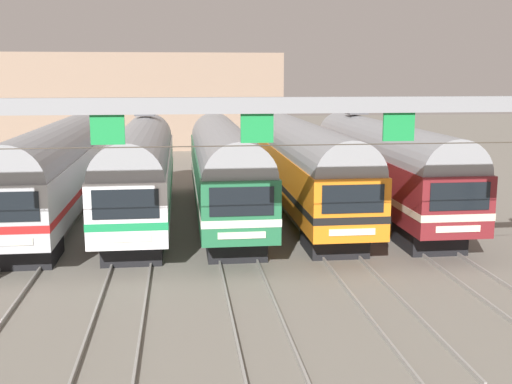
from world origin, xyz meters
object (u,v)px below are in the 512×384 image
commuter_train_maroon (383,163)px  catenary_gantry (257,143)px  commuter_train_stainless (55,169)px  commuter_train_white (141,167)px  commuter_train_green (224,166)px  commuter_train_orange (305,164)px

commuter_train_maroon → catenary_gantry: size_ratio=0.85×
commuter_train_stainless → commuter_train_white: commuter_train_white is taller
commuter_train_maroon → catenary_gantry: 15.90m
catenary_gantry → commuter_train_green: bearing=90.0°
commuter_train_orange → commuter_train_stainless: bearing=180.0°
commuter_train_stainless → commuter_train_white: 4.01m
commuter_train_maroon → commuter_train_stainless: bearing=-180.0°
commuter_train_white → catenary_gantry: 14.31m
commuter_train_green → commuter_train_maroon: commuter_train_maroon is taller
commuter_train_stainless → commuter_train_orange: same height
commuter_train_maroon → catenary_gantry: catenary_gantry is taller
commuter_train_stainless → commuter_train_green: size_ratio=1.00×
commuter_train_stainless → catenary_gantry: 15.90m
commuter_train_stainless → commuter_train_orange: bearing=0.0°
commuter_train_stainless → commuter_train_maroon: (16.03, 0.00, 0.00)m
commuter_train_stainless → commuter_train_green: (8.01, 0.00, 0.00)m
commuter_train_orange → catenary_gantry: size_ratio=0.85×
commuter_train_green → commuter_train_orange: size_ratio=1.00×
commuter_train_orange → commuter_train_maroon: commuter_train_maroon is taller
commuter_train_white → commuter_train_green: 4.01m
commuter_train_orange → commuter_train_white: bearing=180.0°
commuter_train_maroon → commuter_train_green: bearing=-180.0°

